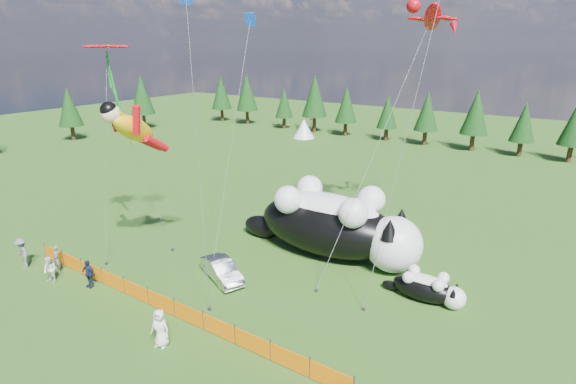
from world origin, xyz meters
name	(u,v)px	position (x,y,z in m)	size (l,w,h in m)	color
ground	(203,286)	(0.00, 0.00, 0.00)	(160.00, 160.00, 0.00)	#0F3A0A
safety_fence	(161,302)	(0.00, -3.00, 0.50)	(22.06, 0.06, 1.10)	#262626
tree_line	(438,117)	(0.00, 45.00, 4.00)	(90.00, 4.00, 8.00)	black
festival_tents	(520,154)	(11.00, 40.00, 1.40)	(50.00, 3.20, 2.80)	white
cat_large	(335,224)	(4.36, 7.82, 2.22)	(12.96, 4.83, 4.68)	black
cat_small	(428,287)	(11.17, 5.70, 0.78)	(4.56, 1.64, 1.65)	black
car	(222,270)	(0.40, 1.24, 0.61)	(1.29, 3.69, 1.22)	silver
spectator_a	(57,259)	(-8.56, -3.60, 0.86)	(0.63, 0.41, 1.73)	slate
spectator_b	(50,270)	(-7.65, -4.54, 0.80)	(0.78, 0.46, 1.60)	white
spectator_c	(89,274)	(-5.33, -3.60, 0.84)	(0.98, 0.50, 1.68)	#161F3D
spectator_d	(22,253)	(-10.86, -4.47, 0.98)	(1.27, 0.65, 1.96)	slate
spectator_e	(160,328)	(2.21, -4.95, 0.94)	(0.92, 0.60, 1.88)	white
superhero_kite	(134,129)	(-4.76, 0.09, 8.63)	(5.10, 5.32, 10.66)	#F1B10C
gecko_kite	(432,17)	(7.86, 12.85, 14.79)	(4.38, 12.82, 17.72)	red
flower_kite	(106,49)	(-7.02, 0.50, 12.95)	(2.88, 3.42, 13.30)	red
diamond_kite_a	(249,29)	(-1.26, 6.46, 14.10)	(1.62, 5.99, 15.86)	blue
diamond_kite_c	(187,13)	(2.08, -1.84, 14.47)	(0.86, 0.89, 15.93)	blue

